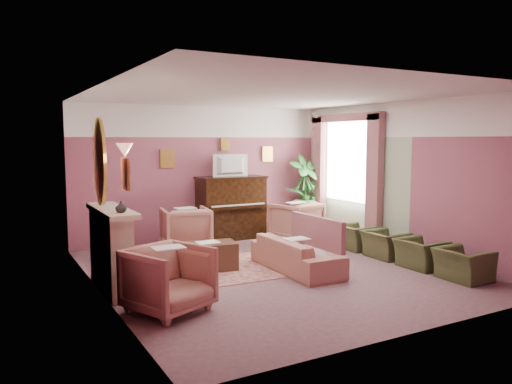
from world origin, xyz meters
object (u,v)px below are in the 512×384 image
coffee_table (205,257)px  side_table (306,216)px  floral_armchair_right (296,219)px  floral_armchair_front (169,276)px  olive_chair_c (385,240)px  television (232,164)px  piano (231,208)px  floral_armchair_left (186,226)px  sofa (296,248)px  olive_chair_b (421,249)px  olive_chair_a (463,259)px  olive_chair_d (355,233)px

coffee_table → side_table: (3.40, 2.07, 0.12)m
floral_armchair_right → floral_armchair_front: (-3.76, -2.88, 0.00)m
coffee_table → olive_chair_c: bearing=-13.4°
television → side_table: bearing=-0.8°
piano → floral_armchair_left: bearing=-156.6°
television → floral_armchair_front: size_ratio=0.89×
sofa → olive_chair_b: bearing=-24.1°
floral_armchair_left → floral_armchair_front: (-1.44, -3.21, 0.00)m
coffee_table → olive_chair_a: 3.97m
olive_chair_b → olive_chair_d: 1.64m
piano → coffee_table: size_ratio=1.40×
television → olive_chair_c: bearing=-60.1°
floral_armchair_right → piano: bearing=141.2°
coffee_table → olive_chair_d: (3.17, 0.07, 0.09)m
television → side_table: (1.87, -0.03, -1.25)m
floral_armchair_right → olive_chair_d: (0.56, -1.22, -0.13)m
olive_chair_c → side_table: size_ratio=1.05×
sofa → floral_armchair_left: bearing=112.9°
piano → sofa: piano is taller
floral_armchair_right → olive_chair_a: (0.56, -3.68, -0.13)m
television → olive_chair_a: size_ratio=1.09×
floral_armchair_left → floral_armchair_right: bearing=-8.1°
floral_armchair_left → olive_chair_a: bearing=-54.3°
coffee_table → floral_armchair_front: (-1.15, -1.59, 0.23)m
television → sofa: television is taller
television → olive_chair_b: bearing=-66.0°
television → coffee_table: size_ratio=0.80×
piano → olive_chair_c: bearing=-60.6°
television → olive_chair_b: size_ratio=1.09×
floral_armchair_front → olive_chair_d: 4.63m
floral_armchair_front → floral_armchair_right: bearing=37.5°
sofa → olive_chair_b: (1.89, -0.85, -0.05)m
floral_armchair_front → olive_chair_c: size_ratio=1.23×
television → olive_chair_b: 4.22m
olive_chair_a → olive_chair_d: (0.00, 2.46, 0.00)m
floral_armchair_left → coffee_table: bearing=-100.3°
floral_armchair_front → olive_chair_a: floral_armchair_front is taller
television → floral_armchair_left: (-1.24, -0.49, -1.15)m
side_table → olive_chair_c: bearing=-94.7°
coffee_table → sofa: (1.28, -0.73, 0.14)m
floral_armchair_left → floral_armchair_right: (2.31, -0.33, 0.00)m
olive_chair_a → floral_armchair_right: bearing=98.7°
olive_chair_a → side_table: 4.47m
olive_chair_b → olive_chair_d: same height
sofa → olive_chair_a: (1.89, -1.67, -0.05)m
piano → olive_chair_d: piano is taller
olive_chair_b → floral_armchair_right: bearing=101.1°
olive_chair_b → side_table: 3.65m
floral_armchair_front → olive_chair_d: floral_armchair_front is taller
floral_armchair_right → olive_chair_c: 2.12m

